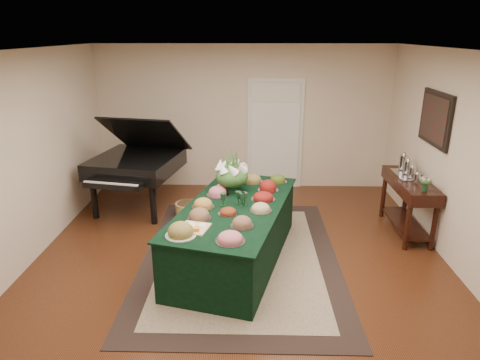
{
  "coord_description": "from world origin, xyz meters",
  "views": [
    {
      "loc": [
        0.14,
        -5.01,
        2.9
      ],
      "look_at": [
        0.0,
        0.3,
        1.05
      ],
      "focal_mm": 32.0,
      "sensor_mm": 36.0,
      "label": 1
    }
  ],
  "objects_px": {
    "floral_centerpiece": "(232,172)",
    "mahogany_sideboard": "(409,191)",
    "buffet_table": "(235,233)",
    "grand_piano": "(136,163)"
  },
  "relations": [
    {
      "from": "floral_centerpiece",
      "to": "mahogany_sideboard",
      "type": "distance_m",
      "value": 2.67
    },
    {
      "from": "buffet_table",
      "to": "mahogany_sideboard",
      "type": "bearing_deg",
      "value": 19.6
    },
    {
      "from": "floral_centerpiece",
      "to": "grand_piano",
      "type": "distance_m",
      "value": 2.07
    },
    {
      "from": "floral_centerpiece",
      "to": "grand_piano",
      "type": "height_order",
      "value": "grand_piano"
    },
    {
      "from": "buffet_table",
      "to": "mahogany_sideboard",
      "type": "height_order",
      "value": "mahogany_sideboard"
    },
    {
      "from": "floral_centerpiece",
      "to": "mahogany_sideboard",
      "type": "height_order",
      "value": "floral_centerpiece"
    },
    {
      "from": "grand_piano",
      "to": "mahogany_sideboard",
      "type": "xyz_separation_m",
      "value": [
        4.27,
        -0.82,
        -0.15
      ]
    },
    {
      "from": "grand_piano",
      "to": "mahogany_sideboard",
      "type": "relative_size",
      "value": 1.31
    },
    {
      "from": "buffet_table",
      "to": "grand_piano",
      "type": "relative_size",
      "value": 1.53
    },
    {
      "from": "grand_piano",
      "to": "floral_centerpiece",
      "type": "bearing_deg",
      "value": -36.23
    }
  ]
}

